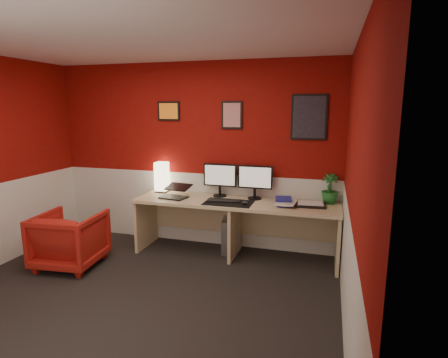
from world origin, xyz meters
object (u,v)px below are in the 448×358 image
laptop (174,190)px  armchair (70,239)px  potted_plant (330,189)px  monitor_left (220,175)px  pc_tower (230,234)px  shoji_lamp (162,178)px  monitor_right (255,177)px  zen_tray (310,205)px  desk (235,229)px

laptop → armchair: size_ratio=0.45×
potted_plant → armchair: size_ratio=0.51×
monitor_left → pc_tower: 0.81m
potted_plant → shoji_lamp: bearing=179.8°
monitor_right → armchair: monitor_right is taller
zen_tray → armchair: 2.93m
potted_plant → zen_tray: bearing=-138.2°
monitor_left → potted_plant: size_ratio=1.56×
monitor_right → zen_tray: monitor_right is taller
monitor_right → pc_tower: size_ratio=1.29×
shoji_lamp → pc_tower: bearing=-3.5°
monitor_right → armchair: (-2.05, -1.04, -0.69)m
monitor_left → monitor_right: 0.48m
monitor_right → armchair: 2.40m
pc_tower → armchair: 2.01m
shoji_lamp → monitor_left: size_ratio=0.69×
shoji_lamp → potted_plant: bearing=-0.2°
monitor_right → potted_plant: bearing=2.0°
pc_tower → armchair: bearing=-159.4°
monitor_right → zen_tray: bearing=-12.6°
laptop → armchair: (-1.02, -0.78, -0.51)m
laptop → armchair: bearing=-132.1°
desk → armchair: desk is taller
armchair → potted_plant: bearing=-166.0°
shoji_lamp → laptop: 0.44m
desk → armchair: 2.02m
potted_plant → armchair: potted_plant is taller
monitor_right → armchair: bearing=-153.1°
shoji_lamp → zen_tray: 2.07m
zen_tray → armchair: (-2.77, -0.88, -0.41)m
desk → laptop: 0.95m
laptop → zen_tray: 1.75m
potted_plant → armchair: 3.22m
zen_tray → armchair: bearing=-162.4°
zen_tray → potted_plant: size_ratio=0.94×
monitor_left → pc_tower: bearing=-13.2°
desk → monitor_left: monitor_left is taller
laptop → armchair: laptop is taller
laptop → pc_tower: size_ratio=0.73×
potted_plant → pc_tower: size_ratio=0.83×
potted_plant → armchair: (-2.98, -1.07, -0.58)m
monitor_right → monitor_left: bearing=178.2°
shoji_lamp → pc_tower: (1.02, -0.06, -0.70)m
laptop → pc_tower: (0.71, 0.23, -0.61)m
monitor_left → monitor_right: (0.48, -0.01, 0.00)m
shoji_lamp → armchair: 1.42m
desk → zen_tray: (0.93, 0.03, 0.38)m
shoji_lamp → monitor_right: bearing=-1.7°
shoji_lamp → monitor_right: size_ratio=0.69×
potted_plant → armchair: bearing=-160.2°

